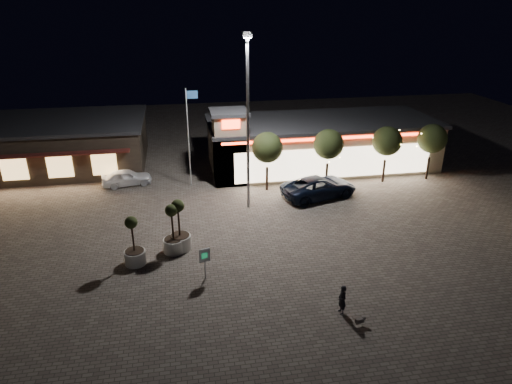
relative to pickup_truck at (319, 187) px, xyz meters
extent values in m
plane|color=#6A5F56|center=(-7.72, -8.87, -0.83)|extent=(90.00, 90.00, 0.00)
cube|color=tan|center=(2.28, 7.13, 1.17)|extent=(20.00, 8.00, 4.00)
cube|color=#262628|center=(2.28, 7.13, 3.32)|extent=(20.40, 8.40, 0.30)
cube|color=#FFE7BF|center=(2.28, 3.08, 0.77)|extent=(17.00, 0.12, 2.60)
cube|color=#FF3314|center=(2.28, 3.05, 2.92)|extent=(19.00, 0.10, 0.18)
cube|color=tan|center=(-6.42, 4.43, 2.07)|extent=(2.60, 2.60, 5.80)
cube|color=#262628|center=(-6.42, 4.43, 5.12)|extent=(3.00, 3.00, 0.30)
cube|color=#FF3314|center=(-6.42, 3.08, 4.47)|extent=(1.40, 0.10, 0.70)
cube|color=#382D23|center=(-21.72, 11.13, 1.17)|extent=(16.00, 10.00, 4.00)
cube|color=#262628|center=(-21.72, 11.13, 3.32)|extent=(16.40, 10.40, 0.30)
cube|color=#591E19|center=(-21.72, 5.73, 1.97)|extent=(14.40, 0.80, 0.15)
cube|color=#F8C16F|center=(-23.72, 6.08, 0.77)|extent=(2.00, 0.12, 1.80)
cube|color=#F8C16F|center=(-20.22, 6.08, 0.77)|extent=(2.00, 0.12, 1.80)
cube|color=#F8C16F|center=(-16.72, 6.08, 0.77)|extent=(2.00, 0.12, 1.80)
cylinder|color=gray|center=(-5.72, -0.87, 5.17)|extent=(0.20, 0.20, 12.00)
cube|color=gray|center=(-5.72, -0.87, 11.37)|extent=(0.60, 0.40, 0.35)
cube|color=white|center=(-5.72, -0.87, 11.17)|extent=(0.45, 0.30, 0.08)
cylinder|color=white|center=(-9.72, 4.13, 3.17)|extent=(0.10, 0.10, 8.00)
cube|color=navy|center=(-9.27, 4.13, 6.67)|extent=(0.90, 0.04, 0.60)
cylinder|color=#332319|center=(-3.72, 2.13, 0.13)|extent=(0.20, 0.20, 1.92)
sphere|color=#2D3819|center=(-3.72, 2.13, 2.75)|extent=(2.42, 2.42, 2.42)
cylinder|color=#332319|center=(1.28, 2.13, 0.13)|extent=(0.20, 0.20, 1.92)
sphere|color=#2D3819|center=(1.28, 2.13, 2.75)|extent=(2.42, 2.42, 2.42)
cylinder|color=#332319|center=(6.28, 2.13, 0.13)|extent=(0.20, 0.20, 1.92)
sphere|color=#2D3819|center=(6.28, 2.13, 2.75)|extent=(2.42, 2.42, 2.42)
cylinder|color=#332319|center=(10.28, 2.13, 0.13)|extent=(0.20, 0.20, 1.92)
sphere|color=#2D3819|center=(10.28, 2.13, 2.75)|extent=(2.42, 2.42, 2.42)
imported|color=black|center=(0.00, 0.00, 0.00)|extent=(6.46, 4.19, 1.66)
imported|color=white|center=(-14.94, 5.13, -0.15)|extent=(4.18, 2.18, 1.36)
imported|color=black|center=(-3.19, -13.92, -0.06)|extent=(0.43, 0.60, 1.53)
cube|color=#59514C|center=(-2.66, -14.98, -0.57)|extent=(0.44, 0.24, 0.22)
sphere|color=#59514C|center=(-2.43, -14.93, -0.48)|extent=(0.19, 0.19, 0.19)
cylinder|color=silver|center=(-11.24, -6.48, -0.40)|extent=(1.29, 1.29, 0.86)
cylinder|color=black|center=(-11.24, -6.48, 0.05)|extent=(1.12, 1.12, 0.06)
cylinder|color=#332319|center=(-11.24, -6.48, 1.05)|extent=(0.11, 0.11, 1.93)
sphere|color=#2D3819|center=(-11.24, -6.48, 1.96)|extent=(0.75, 0.75, 0.75)
cylinder|color=silver|center=(-13.48, -7.48, -0.41)|extent=(1.24, 1.24, 0.83)
cylinder|color=black|center=(-13.48, -7.48, 0.02)|extent=(1.08, 1.08, 0.06)
cylinder|color=#332319|center=(-13.48, -7.48, 0.98)|extent=(0.10, 0.10, 1.86)
sphere|color=#2D3819|center=(-13.48, -7.48, 1.87)|extent=(0.73, 0.73, 0.73)
cylinder|color=silver|center=(-10.85, -6.21, -0.38)|extent=(1.36, 1.36, 0.90)
cylinder|color=black|center=(-10.85, -6.21, 0.10)|extent=(1.17, 1.17, 0.07)
cylinder|color=#332319|center=(-10.85, -6.21, 1.15)|extent=(0.11, 0.11, 2.03)
sphere|color=#2D3819|center=(-10.85, -6.21, 2.11)|extent=(0.79, 0.79, 0.79)
cylinder|color=gray|center=(-9.57, -9.74, -0.26)|extent=(0.08, 0.08, 1.14)
cube|color=white|center=(-9.57, -9.74, 0.64)|extent=(0.61, 0.23, 0.81)
cube|color=#1BA259|center=(-9.57, -9.78, 0.64)|extent=(0.32, 0.11, 0.33)
camera|label=1|loc=(-10.57, -31.30, 13.54)|focal=32.00mm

